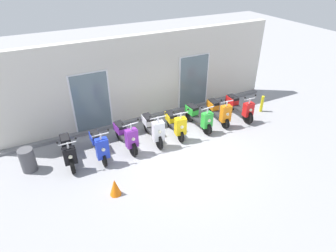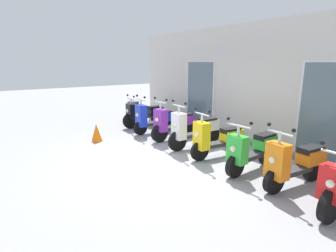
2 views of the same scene
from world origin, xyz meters
name	(u,v)px [view 2 (image 2 of 2)]	position (x,y,z in m)	size (l,w,h in m)	color
ground_plane	(166,162)	(0.00, 0.00, 0.00)	(40.00, 40.00, 0.00)	#939399
storefront_facade	(254,86)	(0.00, 2.95, 1.60)	(11.20, 0.50, 3.31)	beige
scooter_black	(144,114)	(-3.36, 1.27, 0.46)	(0.59, 1.65, 1.17)	black
scooter_blue	(153,118)	(-2.42, 1.08, 0.49)	(0.58, 1.49, 1.26)	black
scooter_purple	(173,123)	(-1.46, 1.22, 0.48)	(0.60, 1.63, 1.30)	black
scooter_white	(194,129)	(-0.47, 1.19, 0.53)	(0.63, 1.67, 1.32)	black
scooter_yellow	(217,138)	(0.42, 1.17, 0.48)	(0.61, 1.51, 1.25)	black
scooter_green	(252,150)	(1.44, 1.22, 0.47)	(0.62, 1.59, 1.19)	black
scooter_orange	(294,163)	(2.37, 1.23, 0.47)	(0.56, 1.54, 1.24)	black
trash_bin	(133,111)	(-4.54, 1.43, 0.38)	(0.45, 0.45, 0.76)	#4C4C51
traffic_cone	(97,133)	(-2.52, -0.78, 0.26)	(0.32, 0.32, 0.52)	orange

